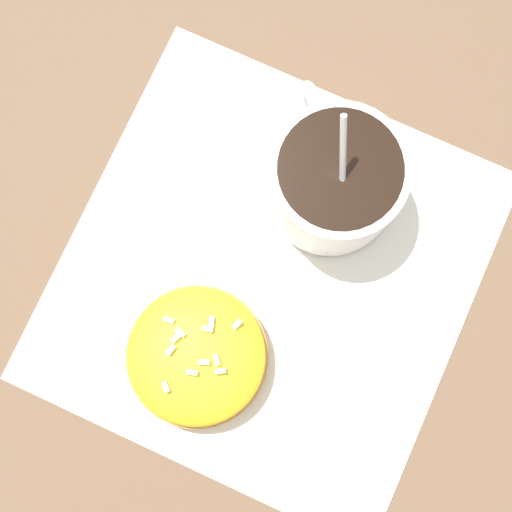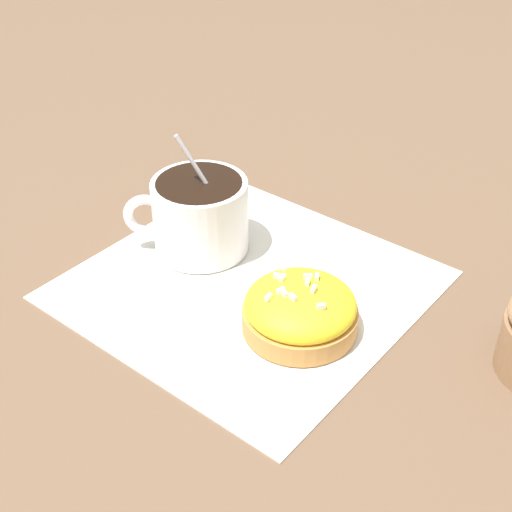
% 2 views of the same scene
% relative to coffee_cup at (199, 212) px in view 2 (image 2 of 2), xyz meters
% --- Properties ---
extents(ground_plane, '(3.00, 3.00, 0.00)m').
position_rel_coffee_cup_xyz_m(ground_plane, '(0.07, -0.01, -0.04)').
color(ground_plane, brown).
extents(paper_napkin, '(0.30, 0.30, 0.00)m').
position_rel_coffee_cup_xyz_m(paper_napkin, '(0.07, -0.01, -0.04)').
color(paper_napkin, white).
rests_on(paper_napkin, ground_plane).
extents(coffee_cup, '(0.10, 0.10, 0.12)m').
position_rel_coffee_cup_xyz_m(coffee_cup, '(0.00, 0.00, 0.00)').
color(coffee_cup, white).
rests_on(coffee_cup, paper_napkin).
extents(frosted_pastry, '(0.09, 0.09, 0.04)m').
position_rel_coffee_cup_xyz_m(frosted_pastry, '(0.14, -0.02, -0.02)').
color(frosted_pastry, '#C18442').
rests_on(frosted_pastry, paper_napkin).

